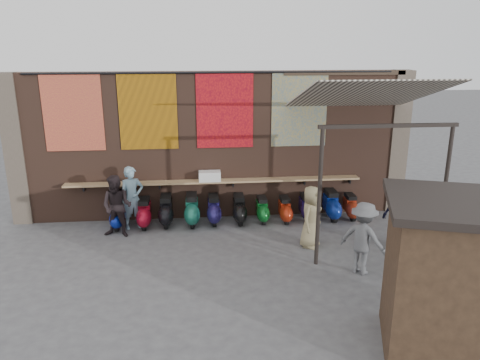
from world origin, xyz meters
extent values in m
plane|color=#474749|center=(0.00, 0.00, 0.00)|extent=(70.00, 70.00, 0.00)
cube|color=brown|center=(0.00, 2.70, 2.00)|extent=(10.00, 0.40, 4.00)
cube|color=#4C4238|center=(-5.20, 2.70, 2.00)|extent=(0.50, 0.50, 4.00)
cube|color=#4C4238|center=(5.20, 2.70, 2.00)|extent=(0.50, 0.50, 4.00)
cube|color=#9E7A51|center=(0.00, 2.33, 1.10)|extent=(8.00, 0.32, 0.05)
cube|color=white|center=(-0.14, 2.30, 1.26)|extent=(0.58, 0.31, 0.26)
cube|color=maroon|center=(-3.60, 2.48, 3.00)|extent=(1.50, 0.02, 2.00)
cube|color=orange|center=(-1.70, 2.48, 3.00)|extent=(1.50, 0.02, 2.00)
cube|color=red|center=(0.30, 2.48, 3.00)|extent=(1.50, 0.02, 2.00)
cube|color=#25568A|center=(2.30, 2.48, 3.00)|extent=(1.50, 0.02, 2.00)
cylinder|color=black|center=(0.00, 2.47, 3.98)|extent=(9.50, 0.06, 0.06)
imported|color=#789CAE|center=(-2.18, 1.93, 0.84)|extent=(0.71, 0.59, 1.67)
imported|color=black|center=(-2.49, 1.40, 0.80)|extent=(0.89, 0.77, 1.59)
imported|color=black|center=(4.30, 0.04, 0.85)|extent=(1.05, 0.55, 1.71)
imported|color=#5B5C60|center=(2.95, -1.09, 0.79)|extent=(1.15, 1.12, 1.58)
imported|color=#8C7F59|center=(2.19, 0.34, 0.76)|extent=(0.82, 0.88, 1.51)
cube|color=black|center=(3.54, -3.82, 1.21)|extent=(2.64, 2.28, 2.42)
cube|color=black|center=(3.54, -3.82, 2.48)|extent=(2.98, 2.61, 0.12)
cube|color=gold|center=(3.81, -2.99, 1.75)|extent=(1.15, 0.41, 0.50)
cube|color=#473321|center=(3.81, -2.99, 0.88)|extent=(1.79, 0.67, 0.06)
cube|color=beige|center=(3.50, 0.90, 3.55)|extent=(3.20, 3.28, 0.97)
cube|color=#33261C|center=(3.50, 2.49, 3.95)|extent=(3.30, 0.08, 0.12)
cube|color=black|center=(3.50, -0.60, 3.08)|extent=(3.00, 0.08, 0.08)
cylinder|color=black|center=(2.10, -0.60, 1.55)|extent=(0.09, 0.09, 3.10)
cylinder|color=black|center=(4.90, -0.60, 1.55)|extent=(0.09, 0.09, 3.10)
camera|label=1|loc=(-0.51, -9.83, 4.79)|focal=35.00mm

